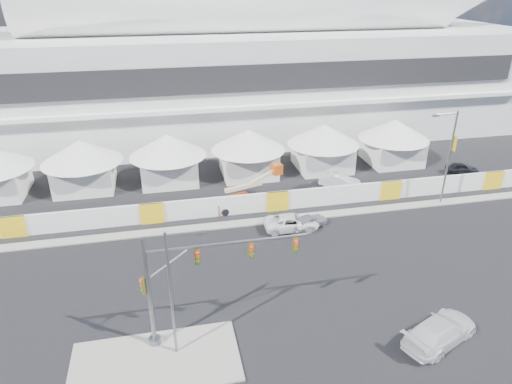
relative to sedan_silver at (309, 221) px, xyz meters
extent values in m
plane|color=black|center=(-7.96, -10.53, -0.65)|extent=(160.00, 160.00, 0.00)
cube|color=gray|center=(-13.96, -13.53, -0.58)|extent=(10.00, 5.00, 0.15)
cube|color=gray|center=(12.04, 1.97, -0.59)|extent=(80.00, 1.20, 0.12)
cube|color=silver|center=(0.04, 31.47, 6.35)|extent=(80.00, 24.00, 14.00)
cube|color=black|center=(0.04, 19.32, 9.15)|extent=(68.00, 0.30, 3.20)
cube|color=white|center=(0.04, 19.07, 5.65)|extent=(72.00, 0.80, 0.50)
cylinder|color=white|center=(0.04, 29.47, 17.13)|extent=(57.60, 8.40, 8.40)
cylinder|color=white|center=(2.04, 29.47, 16.71)|extent=(51.60, 6.80, 6.80)
cylinder|color=white|center=(4.04, 29.47, 16.29)|extent=(45.60, 5.20, 5.20)
cube|color=silver|center=(-20.96, 13.47, 0.85)|extent=(6.00, 6.00, 3.00)
cone|color=silver|center=(-20.96, 13.47, 3.55)|extent=(8.40, 8.40, 2.40)
cube|color=silver|center=(-11.96, 13.47, 0.85)|extent=(6.00, 6.00, 3.00)
cone|color=silver|center=(-11.96, 13.47, 3.55)|extent=(8.40, 8.40, 2.40)
cube|color=silver|center=(-2.96, 13.47, 0.85)|extent=(6.00, 6.00, 3.00)
cone|color=silver|center=(-2.96, 13.47, 3.55)|extent=(8.40, 8.40, 2.40)
cube|color=silver|center=(6.04, 13.47, 0.85)|extent=(6.00, 6.00, 3.00)
cone|color=silver|center=(6.04, 13.47, 3.55)|extent=(8.40, 8.40, 2.40)
cube|color=silver|center=(15.04, 13.47, 0.85)|extent=(6.00, 6.00, 3.00)
cone|color=silver|center=(15.04, 13.47, 3.55)|extent=(8.40, 8.40, 2.40)
cube|color=white|center=(-1.96, 3.97, 0.35)|extent=(70.00, 0.25, 2.00)
imported|color=silver|center=(0.00, 0.00, 0.00)|extent=(2.93, 4.13, 1.31)
imported|color=white|center=(-1.58, 0.08, 0.05)|extent=(2.59, 5.15, 1.40)
imported|color=silver|center=(3.64, -15.43, 0.18)|extent=(4.45, 6.19, 1.67)
imported|color=silver|center=(6.10, 7.82, 0.07)|extent=(3.61, 4.52, 1.44)
imported|color=black|center=(21.45, 8.37, -0.02)|extent=(2.54, 3.98, 1.26)
cylinder|color=slate|center=(-13.96, -12.01, 3.33)|extent=(0.26, 0.26, 7.66)
cylinder|color=slate|center=(-13.96, -12.01, -0.30)|extent=(0.75, 0.75, 0.40)
cylinder|color=slate|center=(-9.13, -12.01, 6.20)|extent=(9.67, 0.17, 0.17)
cube|color=#594714|center=(-10.98, -12.01, 5.56)|extent=(0.32, 0.22, 1.05)
cube|color=#594714|center=(-7.79, -12.01, 5.56)|extent=(0.32, 0.22, 1.05)
cube|color=#594714|center=(-5.04, -12.01, 5.56)|extent=(0.32, 0.22, 1.05)
cube|color=#594714|center=(-14.23, -12.01, 3.97)|extent=(0.22, 0.32, 1.05)
cylinder|color=slate|center=(-12.69, -13.00, 3.72)|extent=(0.17, 0.17, 8.44)
cylinder|color=slate|center=(-11.65, -13.00, 7.75)|extent=(2.06, 0.11, 0.11)
cube|color=slate|center=(-10.72, -13.00, 7.66)|extent=(0.56, 0.23, 0.14)
cylinder|color=gray|center=(14.70, 1.97, 4.14)|extent=(0.19, 0.19, 9.58)
cylinder|color=gray|center=(13.53, 1.97, 8.72)|extent=(2.34, 0.13, 0.13)
cube|color=gray|center=(12.47, 1.97, 8.61)|extent=(0.64, 0.27, 0.16)
cube|color=yellow|center=(14.97, 1.97, 5.74)|extent=(0.03, 0.64, 1.49)
cube|color=#CA4D13|center=(-6.20, 5.16, -0.07)|extent=(4.12, 2.70, 1.16)
cube|color=beige|center=(-4.94, 5.16, 1.45)|extent=(3.94, 1.50, 0.37)
cube|color=beige|center=(-2.62, 5.16, 2.09)|extent=(3.06, 1.19, 1.28)
cube|color=#CA4D13|center=(-1.14, 5.16, 2.61)|extent=(1.18, 1.18, 1.05)
camera|label=1|loc=(-12.30, -34.58, 20.40)|focal=32.00mm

